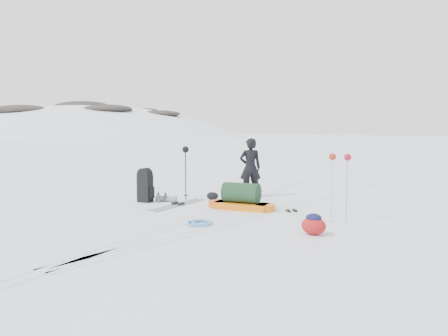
{
  "coord_description": "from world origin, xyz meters",
  "views": [
    {
      "loc": [
        5.39,
        -8.36,
        1.89
      ],
      "look_at": [
        0.04,
        0.19,
        0.95
      ],
      "focal_mm": 35.0,
      "sensor_mm": 36.0,
      "label": 1
    }
  ],
  "objects": [
    {
      "name": "touring_skis_white",
      "position": [
        1.57,
        0.59,
        0.01
      ],
      "size": [
        1.29,
        1.34,
        0.06
      ],
      "rotation": [
        0.0,
        0.0,
        -0.81
      ],
      "color": "silver",
      "rests_on": "ground"
    },
    {
      "name": "stuff_sack",
      "position": [
        -0.85,
        1.05,
        0.1
      ],
      "size": [
        0.35,
        0.28,
        0.21
      ],
      "rotation": [
        0.0,
        0.0,
        -0.09
      ],
      "color": "black",
      "rests_on": "ground"
    },
    {
      "name": "touring_skis_grey",
      "position": [
        -1.14,
        -0.04,
        0.02
      ],
      "size": [
        0.33,
        1.94,
        0.07
      ],
      "rotation": [
        0.0,
        0.0,
        1.59
      ],
      "color": "gray",
      "rests_on": "ground"
    },
    {
      "name": "ski_poles_black",
      "position": [
        -1.5,
        0.76,
        1.15
      ],
      "size": [
        0.17,
        0.17,
        1.4
      ],
      "rotation": [
        0.0,
        0.0,
        0.09
      ],
      "color": "black",
      "rests_on": "ground"
    },
    {
      "name": "small_daypack",
      "position": [
        2.72,
        -1.1,
        0.18
      ],
      "size": [
        0.48,
        0.39,
        0.38
      ],
      "rotation": [
        0.0,
        0.0,
        -0.13
      ],
      "color": "maroon",
      "rests_on": "ground"
    },
    {
      "name": "expedition_rucksack",
      "position": [
        -2.07,
        -0.09,
        0.4
      ],
      "size": [
        0.87,
        0.63,
        0.87
      ],
      "rotation": [
        0.0,
        0.0,
        0.09
      ],
      "color": "black",
      "rests_on": "ground"
    },
    {
      "name": "skier",
      "position": [
        -0.25,
        1.99,
        0.8
      ],
      "size": [
        0.7,
        0.66,
        1.6
      ],
      "primitive_type": "imported",
      "rotation": [
        0.0,
        0.0,
        3.8
      ],
      "color": "black",
      "rests_on": "ground"
    },
    {
      "name": "rope_coil",
      "position": [
        0.55,
        -1.5,
        0.03
      ],
      "size": [
        0.58,
        0.58,
        0.06
      ],
      "rotation": [
        0.0,
        0.0,
        -0.12
      ],
      "color": "#508CC4",
      "rests_on": "ground"
    },
    {
      "name": "ground",
      "position": [
        0.0,
        0.0,
        0.0
      ],
      "size": [
        200.0,
        200.0,
        0.0
      ],
      "primitive_type": "plane",
      "color": "silver",
      "rests_on": "ground"
    },
    {
      "name": "ski_tracks",
      "position": [
        0.61,
        0.88,
        0.0
      ],
      "size": [
        3.38,
        17.97,
        0.01
      ],
      "color": "silver",
      "rests_on": "ground"
    },
    {
      "name": "thermos_pair",
      "position": [
        -1.74,
        0.06,
        0.12
      ],
      "size": [
        0.17,
        0.25,
        0.25
      ],
      "rotation": [
        0.0,
        0.0,
        0.31
      ],
      "color": "slate",
      "rests_on": "ground"
    },
    {
      "name": "ski_poles_silver",
      "position": [
        2.78,
        0.13,
        1.15
      ],
      "size": [
        0.44,
        0.15,
        1.38
      ],
      "rotation": [
        0.0,
        0.0,
        0.19
      ],
      "color": "silver",
      "rests_on": "ground"
    },
    {
      "name": "pulk_sled",
      "position": [
        0.44,
        0.3,
        0.24
      ],
      "size": [
        1.66,
        0.71,
        0.62
      ],
      "rotation": [
        0.0,
        0.0,
        0.15
      ],
      "color": "orange",
      "rests_on": "ground"
    }
  ]
}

